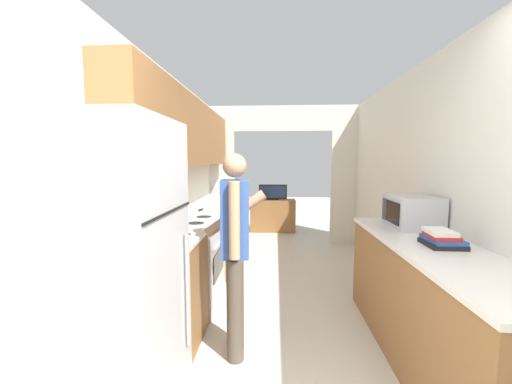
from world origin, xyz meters
name	(u,v)px	position (x,y,z in m)	size (l,w,h in m)	color
wall_left	(165,160)	(-1.28, 2.19, 1.52)	(0.38, 7.09, 2.50)	silver
wall_right	(448,191)	(1.36, 1.74, 1.25)	(0.06, 7.09, 2.50)	silver
wall_far_with_doorway	(282,164)	(0.00, 4.72, 1.45)	(3.07, 0.06, 2.50)	silver
counter_left	(205,242)	(-1.03, 2.90, 0.45)	(0.62, 3.64, 0.91)	brown
counter_right	(433,306)	(1.03, 1.23, 0.45)	(0.62, 2.21, 0.91)	brown
refrigerator	(111,281)	(-1.00, 0.54, 0.87)	(0.69, 0.72, 1.74)	#B7B7BC
range_oven	(189,261)	(-1.03, 2.11, 0.46)	(0.66, 0.80, 1.05)	#B7B7BC
person	(235,250)	(-0.43, 1.28, 0.84)	(0.51, 0.40, 1.57)	#4C4238
microwave	(412,212)	(1.12, 1.86, 1.05)	(0.38, 0.49, 0.29)	#B7B7BC
book_stack	(442,239)	(1.07, 1.23, 0.96)	(0.24, 0.29, 0.12)	black
tv_cabinet	(273,215)	(-0.18, 5.63, 0.34)	(0.95, 0.42, 0.68)	brown
television	(273,192)	(-0.18, 5.59, 0.84)	(0.59, 0.16, 0.33)	black
knife	(202,209)	(-1.03, 2.76, 0.91)	(0.06, 0.33, 0.02)	#B7B7BC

